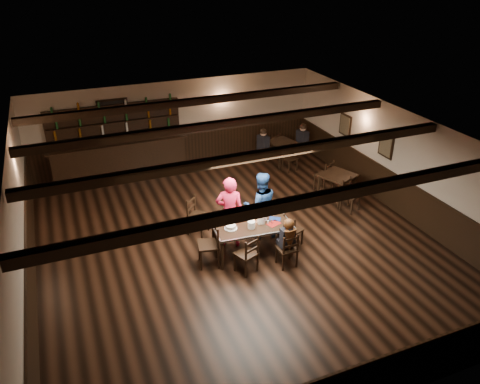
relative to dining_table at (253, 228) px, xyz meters
name	(u,v)px	position (x,y,z in m)	size (l,w,h in m)	color
ground	(236,241)	(-0.15, 0.59, -0.68)	(10.00, 10.00, 0.00)	black
room_shell	(236,174)	(-0.14, 0.63, 1.06)	(9.02, 10.02, 2.71)	beige
dining_table	(253,228)	(0.00, 0.00, 0.00)	(1.80, 1.01, 0.75)	black
chair_near_left	(249,252)	(-0.36, -0.63, -0.16)	(0.54, 0.53, 0.89)	black
chair_near_right	(289,248)	(0.51, -0.76, -0.19)	(0.40, 0.38, 0.85)	black
chair_end_left	(212,241)	(-0.96, -0.03, -0.10)	(0.53, 0.55, 1.00)	black
chair_end_right	(291,228)	(0.96, -0.04, -0.21)	(0.47, 0.48, 0.81)	black
chair_far_pushed	(195,212)	(-0.92, 1.37, -0.13)	(0.61, 0.61, 0.95)	black
woman_pink	(230,212)	(-0.34, 0.54, 0.19)	(0.64, 0.42, 1.75)	#FF1B58
man_blue	(260,205)	(0.48, 0.63, 0.15)	(0.81, 0.63, 1.67)	navy
seated_person	(288,235)	(0.51, -0.71, 0.11)	(0.31, 0.46, 0.75)	black
cake	(231,227)	(-0.50, 0.05, 0.11)	(0.28, 0.28, 0.09)	white
plate_stack_a	(251,225)	(-0.07, -0.09, 0.15)	(0.17, 0.17, 0.16)	white
plate_stack_b	(261,218)	(0.21, 0.03, 0.18)	(0.18, 0.18, 0.21)	white
tea_light	(254,220)	(0.09, 0.14, 0.09)	(0.04, 0.04, 0.06)	#A5A8AD
salt_shaker	(268,222)	(0.34, -0.08, 0.11)	(0.03, 0.03, 0.08)	silver
pepper_shaker	(271,221)	(0.43, -0.08, 0.11)	(0.03, 0.03, 0.09)	#A5A8AD
drink_glass	(265,218)	(0.35, 0.08, 0.13)	(0.08, 0.08, 0.12)	silver
menu_red	(274,224)	(0.46, -0.12, 0.07)	(0.30, 0.21, 0.00)	maroon
menu_blue	(275,219)	(0.58, 0.06, 0.07)	(0.26, 0.18, 0.00)	navy
bar_counter	(119,154)	(-2.06, 5.31, 0.04)	(4.10, 0.70, 2.20)	black
back_table_a	(337,178)	(3.21, 1.54, -0.03)	(1.09, 1.09, 0.75)	black
back_table_b	(281,144)	(2.91, 4.35, -0.04)	(0.92, 0.92, 0.75)	black
bg_patron_left	(263,140)	(2.30, 4.41, 0.17)	(0.32, 0.42, 0.77)	black
bg_patron_right	(302,136)	(3.64, 4.30, 0.18)	(0.30, 0.42, 0.79)	black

